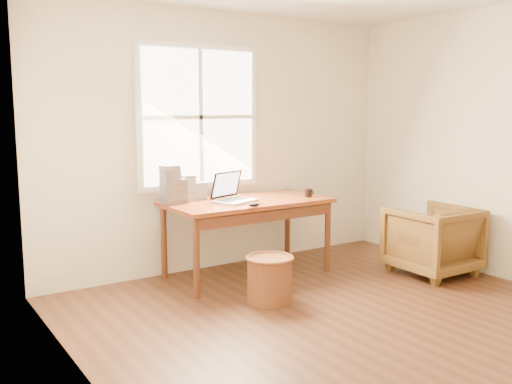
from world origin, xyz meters
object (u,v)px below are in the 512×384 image
wicker_stool (270,280)px  coffee_mug (308,193)px  desk (247,202)px  cd_stack_a (188,188)px  armchair (432,240)px  laptop (236,187)px

wicker_stool → coffee_mug: 1.24m
coffee_mug → desk: bearing=141.4°
wicker_stool → desk: bearing=70.9°
desk → cd_stack_a: (-0.50, 0.27, 0.15)m
armchair → laptop: bearing=-27.7°
armchair → wicker_stool: bearing=-5.2°
laptop → coffee_mug: 0.80m
coffee_mug → armchair: bearing=-64.4°
wicker_stool → cd_stack_a: bearing=102.3°
wicker_stool → laptop: 1.03m
laptop → wicker_stool: bearing=-118.3°
coffee_mug → cd_stack_a: (-1.12, 0.44, 0.09)m
cd_stack_a → laptop: bearing=-42.7°
desk → armchair: desk is taller
coffee_mug → wicker_stool: bearing=-169.0°
armchair → wicker_stool: (-1.82, 0.19, -0.15)m
armchair → desk: bearing=-31.3°
wicker_stool → cd_stack_a: (-0.23, 1.05, 0.68)m
laptop → coffee_mug: size_ratio=5.04×
wicker_stool → laptop: size_ratio=0.94×
laptop → desk: bearing=-5.0°
armchair → laptop: 2.03m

